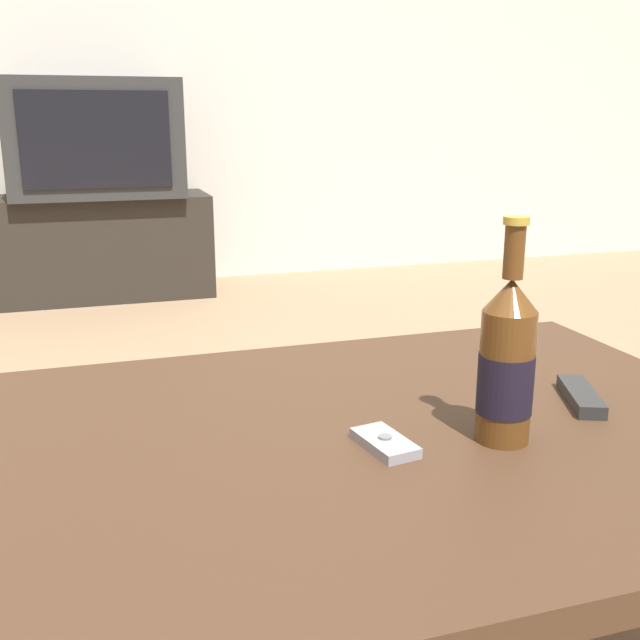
# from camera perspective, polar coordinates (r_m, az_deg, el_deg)

# --- Properties ---
(back_wall) EXTENTS (8.00, 0.05, 2.60)m
(back_wall) POSITION_cam_1_polar(r_m,az_deg,el_deg) (3.95, -14.00, 21.73)
(back_wall) COLOR beige
(back_wall) RESTS_ON ground_plane
(coffee_table) EXTENTS (1.21, 0.82, 0.41)m
(coffee_table) POSITION_cam_1_polar(r_m,az_deg,el_deg) (1.05, 1.87, -11.25)
(coffee_table) COLOR #422B1C
(coffee_table) RESTS_ON ground_plane
(tv_stand) EXTENTS (0.99, 0.42, 0.47)m
(tv_stand) POSITION_cam_1_polar(r_m,az_deg,el_deg) (3.67, -16.21, 5.41)
(tv_stand) COLOR #28231E
(tv_stand) RESTS_ON ground_plane
(television) EXTENTS (0.75, 0.53, 0.51)m
(television) POSITION_cam_1_polar(r_m,az_deg,el_deg) (3.62, -16.80, 13.12)
(television) COLOR #2D2D2D
(television) RESTS_ON tv_stand
(beer_bottle) EXTENTS (0.07, 0.07, 0.30)m
(beer_bottle) POSITION_cam_1_polar(r_m,az_deg,el_deg) (1.00, 14.02, -3.22)
(beer_bottle) COLOR #563314
(beer_bottle) RESTS_ON coffee_table
(cell_phone) EXTENTS (0.07, 0.11, 0.02)m
(cell_phone) POSITION_cam_1_polar(r_m,az_deg,el_deg) (0.98, 4.96, -9.31)
(cell_phone) COLOR gray
(cell_phone) RESTS_ON coffee_table
(remote_control) EXTENTS (0.09, 0.14, 0.02)m
(remote_control) POSITION_cam_1_polar(r_m,az_deg,el_deg) (1.19, 19.26, -5.51)
(remote_control) COLOR #282828
(remote_control) RESTS_ON coffee_table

